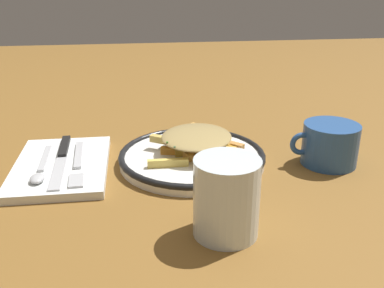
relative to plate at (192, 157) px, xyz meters
name	(u,v)px	position (x,y,z in m)	size (l,w,h in m)	color
ground_plane	(192,163)	(0.00, 0.00, -0.01)	(2.60, 2.60, 0.00)	brown
plate	(192,157)	(0.00, 0.00, 0.00)	(0.25, 0.25, 0.02)	white
fries_heap	(197,141)	(-0.01, -0.01, 0.03)	(0.17, 0.17, 0.04)	#E8B664
napkin	(62,166)	(0.22, 0.00, 0.00)	(0.15, 0.23, 0.01)	white
fork	(78,163)	(0.19, 0.01, 0.01)	(0.03, 0.18, 0.00)	silver
knife	(62,156)	(0.22, -0.02, 0.01)	(0.02, 0.21, 0.01)	black
spoon	(40,170)	(0.25, 0.03, 0.01)	(0.02, 0.15, 0.01)	silver
water_glass	(226,198)	(-0.01, 0.22, 0.04)	(0.08, 0.08, 0.10)	silver
coffee_mug	(329,144)	(-0.23, 0.03, 0.02)	(0.12, 0.09, 0.07)	#2B5493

